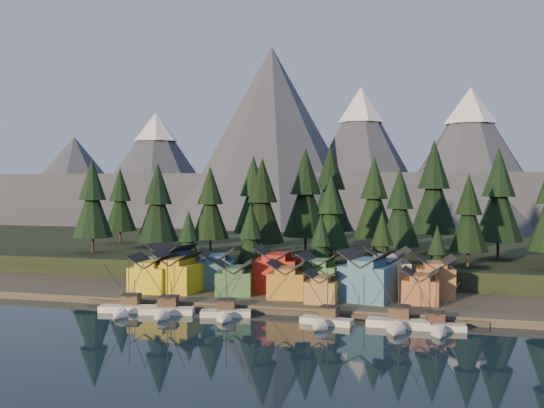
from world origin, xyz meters
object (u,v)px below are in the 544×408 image
(boat_6, at_px, (437,321))
(house_back_0, at_px, (173,264))
(boat_5, at_px, (398,315))
(boat_0, at_px, (126,302))
(boat_1, at_px, (165,304))
(boat_2, at_px, (225,306))
(house_back_1, at_px, (217,267))
(house_front_0, at_px, (151,272))
(boat_4, at_px, (325,314))
(house_front_1, at_px, (178,271))

(boat_6, bearing_deg, house_back_0, 154.16)
(boat_5, bearing_deg, boat_0, -176.96)
(boat_6, bearing_deg, boat_0, 175.83)
(boat_1, distance_m, boat_2, 11.92)
(boat_2, height_order, house_back_1, house_back_1)
(house_front_0, bearing_deg, boat_6, -15.33)
(boat_5, bearing_deg, boat_4, -173.85)
(boat_2, distance_m, boat_4, 19.36)
(boat_1, bearing_deg, house_back_1, 73.53)
(boat_4, distance_m, house_front_1, 39.39)
(boat_0, bearing_deg, house_back_1, 57.01)
(boat_4, distance_m, boat_5, 12.83)
(boat_1, bearing_deg, boat_0, 170.53)
(boat_0, distance_m, house_back_0, 24.04)
(boat_4, xyz_separation_m, boat_5, (12.79, 1.00, 0.31))
(boat_6, bearing_deg, boat_1, 175.54)
(boat_4, distance_m, house_back_0, 46.77)
(boat_0, xyz_separation_m, house_front_0, (-2.13, 15.15, 3.69))
(boat_1, bearing_deg, boat_4, -12.39)
(boat_0, distance_m, boat_5, 52.27)
(boat_5, relative_size, house_front_0, 1.50)
(boat_4, distance_m, house_back_1, 38.13)
(boat_6, xyz_separation_m, house_front_1, (-55.19, 15.51, 4.32))
(boat_0, xyz_separation_m, boat_5, (52.25, 1.24, 0.25))
(boat_5, xyz_separation_m, house_back_0, (-53.05, 22.36, 4.27))
(house_front_0, relative_size, house_back_0, 0.79)
(boat_4, height_order, boat_6, boat_4)
(boat_6, height_order, house_back_0, house_back_0)
(boat_2, distance_m, house_front_0, 26.41)
(boat_0, distance_m, house_back_1, 26.51)
(boat_2, xyz_separation_m, boat_4, (19.32, -1.20, -0.08))
(boat_4, height_order, house_back_0, house_back_0)
(house_back_1, bearing_deg, boat_6, -39.37)
(boat_2, relative_size, house_front_1, 1.20)
(boat_0, bearing_deg, boat_6, -9.48)
(boat_6, bearing_deg, house_front_0, 161.83)
(house_front_1, relative_size, house_back_0, 0.87)
(boat_5, height_order, boat_6, boat_5)
(boat_0, distance_m, house_front_1, 17.34)
(house_front_1, bearing_deg, house_back_1, 56.77)
(boat_1, relative_size, house_back_0, 1.10)
(boat_1, relative_size, house_front_0, 1.40)
(boat_4, relative_size, house_back_0, 1.02)
(boat_6, distance_m, house_back_0, 64.11)
(house_back_0, bearing_deg, house_front_1, -43.75)
(boat_2, distance_m, house_back_1, 25.20)
(boat_2, xyz_separation_m, house_back_0, (-20.94, 22.16, 4.50))
(boat_6, height_order, house_front_1, house_front_1)
(boat_0, distance_m, boat_1, 8.28)
(boat_6, relative_size, house_back_0, 1.02)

